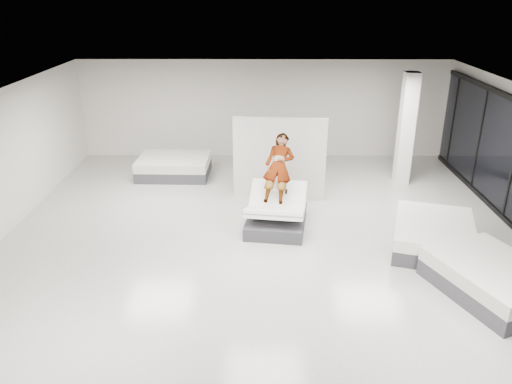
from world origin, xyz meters
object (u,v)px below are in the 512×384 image
at_px(remote, 286,192).
at_px(flat_bed_left_far, 174,166).
at_px(divider_panel, 279,159).
at_px(flat_bed_right_far, 433,235).
at_px(person, 279,176).
at_px(hero_bed, 277,214).
at_px(column, 406,129).
at_px(flat_bed_right_near, 493,279).

distance_m(remote, flat_bed_left_far, 4.85).
distance_m(divider_panel, flat_bed_right_far, 4.39).
bearing_deg(person, divider_panel, 95.47).
xyz_separation_m(person, remote, (0.17, -0.38, -0.24)).
relative_size(divider_panel, flat_bed_left_far, 1.15).
relative_size(hero_bed, person, 1.06).
distance_m(person, divider_panel, 1.49).
bearing_deg(column, flat_bed_left_far, 175.39).
relative_size(hero_bed, remote, 13.90).
xyz_separation_m(hero_bed, person, (0.04, 0.31, 0.83)).
xyz_separation_m(person, column, (3.68, 2.66, 0.42)).
relative_size(person, flat_bed_left_far, 0.86).
bearing_deg(person, remote, -57.85).
bearing_deg(divider_panel, remote, -79.23).
height_order(remote, flat_bed_left_far, remote).
height_order(remote, flat_bed_right_far, remote).
xyz_separation_m(person, flat_bed_right_far, (3.35, -1.31, -0.88)).
bearing_deg(hero_bed, flat_bed_right_far, -16.51).
bearing_deg(divider_panel, flat_bed_left_far, 158.87).
relative_size(divider_panel, column, 0.77).
bearing_deg(hero_bed, divider_panel, 86.40).
relative_size(remote, flat_bed_right_far, 0.05).
bearing_deg(flat_bed_left_far, remote, -48.12).
height_order(hero_bed, remote, hero_bed).
height_order(person, flat_bed_left_far, person).
height_order(divider_panel, flat_bed_right_near, divider_panel).
height_order(person, divider_panel, divider_panel).
xyz_separation_m(flat_bed_right_far, flat_bed_right_near, (0.53, -1.78, 0.00)).
bearing_deg(column, hero_bed, -141.48).
bearing_deg(divider_panel, column, 25.72).
bearing_deg(flat_bed_left_far, flat_bed_right_near, -42.27).
bearing_deg(flat_bed_left_far, hero_bed, -49.48).
distance_m(remote, flat_bed_right_near, 4.64).
height_order(remote, divider_panel, divider_panel).
bearing_deg(hero_bed, person, 81.86).
distance_m(person, flat_bed_right_far, 3.70).
relative_size(hero_bed, flat_bed_right_far, 0.76).
bearing_deg(hero_bed, flat_bed_right_near, -35.36).
height_order(hero_bed, flat_bed_left_far, hero_bed).
bearing_deg(column, divider_panel, -162.01).
relative_size(person, remote, 13.06).
relative_size(hero_bed, column, 0.61).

